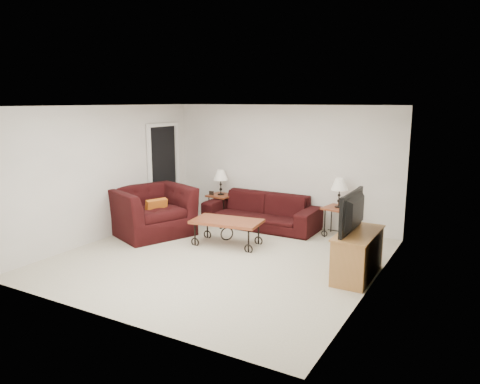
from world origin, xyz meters
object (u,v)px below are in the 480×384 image
side_table_left (221,207)px  tv_stand (358,255)px  coffee_table (227,232)px  lamp_left (221,182)px  sofa (261,211)px  side_table_right (338,222)px  backpack (340,238)px  lamp_right (339,193)px  television (358,212)px  armchair (152,211)px

side_table_left → tv_stand: 4.04m
side_table_left → coffee_table: bearing=-55.0°
lamp_left → sofa: bearing=-9.4°
tv_stand → side_table_right: bearing=115.1°
lamp_left → backpack: 3.09m
side_table_left → lamp_right: bearing=0.0°
side_table_right → lamp_left: 2.72m
tv_stand → backpack: size_ratio=2.99×
lamp_left → television: television is taller
side_table_right → tv_stand: (0.90, -1.91, 0.06)m
coffee_table → television: bearing=-8.6°
sofa → lamp_right: bearing=6.5°
side_table_left → lamp_left: lamp_left is taller
side_table_right → lamp_left: lamp_left is taller
coffee_table → television: television is taller
coffee_table → television: 2.60m
lamp_right → coffee_table: size_ratio=0.46×
side_table_right → coffee_table: 2.21m
television → backpack: size_ratio=2.68×
armchair → lamp_right: bearing=-39.7°
side_table_right → armchair: (-3.21, -1.68, 0.18)m
side_table_right → lamp_right: (0.00, 0.00, 0.57)m
side_table_right → lamp_left: bearing=-180.0°
side_table_right → tv_stand: bearing=-64.9°
side_table_right → backpack: size_ratio=1.48×
lamp_left → backpack: size_ratio=1.42×
lamp_right → backpack: (0.27, -0.72, -0.66)m
side_table_right → backpack: bearing=-69.4°
side_table_left → lamp_left: size_ratio=1.00×
side_table_right → tv_stand: 2.11m
sofa → television: bearing=-35.2°
armchair → tv_stand: size_ratio=1.24×
side_table_left → tv_stand: bearing=-28.2°
sofa → armchair: bearing=-137.4°
armchair → tv_stand: armchair is taller
sofa → lamp_right: lamp_right is taller
lamp_left → backpack: (2.93, -0.72, -0.63)m
television → sofa: bearing=-125.2°
side_table_left → television: (3.54, -1.91, 0.71)m
lamp_left → television: size_ratio=0.53×
coffee_table → tv_stand: size_ratio=1.08×
tv_stand → television: television is taller
coffee_table → armchair: bearing=-175.1°
lamp_right → television: size_ratio=0.55×
sofa → lamp_right: size_ratio=4.16×
sofa → lamp_right: 1.67m
side_table_left → side_table_right: 2.66m
side_table_left → television: television is taller
side_table_right → lamp_right: 0.57m
lamp_left → coffee_table: size_ratio=0.44×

